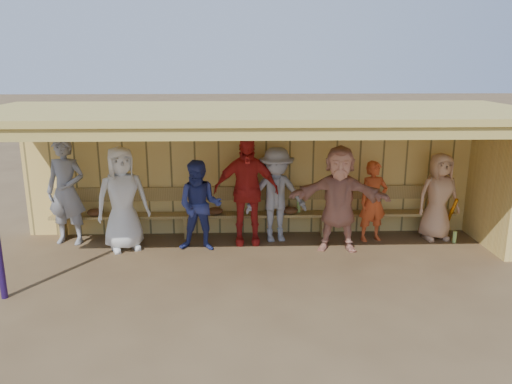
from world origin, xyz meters
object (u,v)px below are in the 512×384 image
Objects in this scene: player_g at (373,201)px; player_c at (200,206)px; player_d at (246,191)px; player_f at (339,199)px; player_a at (66,191)px; player_b at (122,199)px; player_e at (276,195)px; bench at (255,208)px; player_h at (438,197)px.

player_c is at bearing 173.12° from player_g.
player_f is at bearing -14.89° from player_d.
player_d is 1.65m from player_f.
player_b is (1.07, -0.33, -0.05)m from player_a.
player_e is 0.23× the size of bench.
bench is at bearing 66.47° from player_d.
player_g is 1.23m from player_h.
player_d reaches higher than bench.
player_g is at bearing 8.25° from player_a.
player_a is 0.26× the size of bench.
player_h is at bearing 8.80° from player_a.
player_b is at bearing 178.55° from player_e.
player_f is at bearing -33.32° from player_e.
player_d is 1.06× the size of player_f.
player_b is 1.13× the size of player_h.
player_d reaches higher than player_e.
player_h is 3.41m from bench.
player_a reaches higher than player_c.
bench is (3.38, 0.31, -0.44)m from player_a.
player_h reaches higher than player_c.
player_a is at bearing 173.95° from player_h.
player_b is at bearing -8.59° from player_a.
player_f is 0.86m from player_g.
player_b is at bearing 177.30° from player_h.
player_a is 1.05× the size of player_f.
player_b reaches higher than player_c.
player_a reaches higher than player_b.
player_a is 3.77m from player_e.
player_b is 0.24× the size of bench.
player_h is (5.70, 0.33, -0.11)m from player_b.
player_b is 2.16m from player_d.
player_g is 2.20m from bench.
player_d reaches higher than player_c.
player_f is at bearing -162.82° from player_g.
player_d is 2.34m from player_g.
player_a reaches higher than player_h.
bench is at bearing 168.79° from player_h.
player_a is at bearing -176.58° from player_f.
player_d is at bearing -178.18° from player_e.
bench is at bearing 133.05° from player_e.
player_g is 0.92× the size of player_h.
player_e is 0.94× the size of player_f.
bench is at bearing 42.02° from player_c.
player_d is 0.63m from bench.
player_a is 4.84m from player_f.
player_e is 3.00m from player_h.
player_h is (1.22, 0.05, 0.07)m from player_g.
player_c is 0.89m from player_d.
player_g is (1.77, -0.05, -0.13)m from player_e.
player_b reaches higher than player_h.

